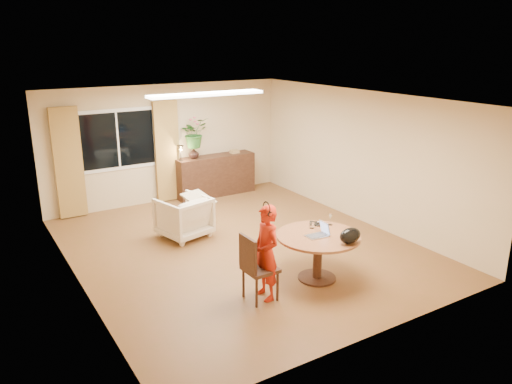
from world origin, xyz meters
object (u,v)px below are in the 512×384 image
(dining_chair, at_px, (260,267))
(child, at_px, (266,253))
(sideboard, at_px, (215,175))
(armchair, at_px, (184,217))
(dining_table, at_px, (318,244))

(dining_chair, distance_m, child, 0.22)
(child, relative_size, sideboard, 0.73)
(armchair, relative_size, sideboard, 0.45)
(dining_table, relative_size, child, 0.92)
(armchair, xyz_separation_m, sideboard, (1.70, 2.02, 0.08))
(dining_chair, height_order, armchair, dining_chair)
(child, relative_size, armchair, 1.62)
(child, height_order, armchair, child)
(dining_table, height_order, sideboard, sideboard)
(dining_chair, distance_m, armchair, 2.72)
(dining_chair, relative_size, sideboard, 0.52)
(dining_table, distance_m, child, 0.99)
(dining_chair, xyz_separation_m, sideboard, (1.74, 4.74, -0.02))
(dining_table, height_order, armchair, armchair)
(dining_chair, relative_size, child, 0.71)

